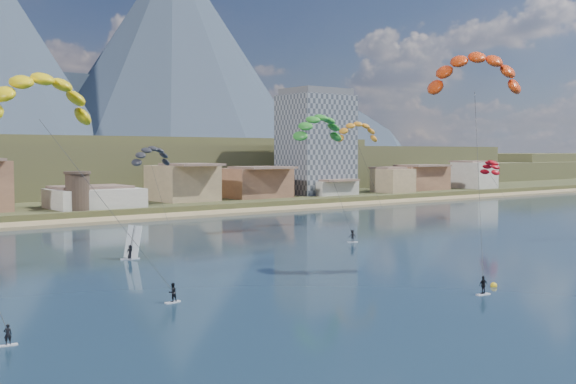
{
  "coord_description": "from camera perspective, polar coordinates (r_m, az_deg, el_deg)",
  "views": [
    {
      "loc": [
        -50.6,
        -33.48,
        14.8
      ],
      "look_at": [
        0.0,
        32.0,
        10.0
      ],
      "focal_mm": 42.99,
      "sensor_mm": 36.0,
      "label": 1
    }
  ],
  "objects": [
    {
      "name": "watchtower",
      "position": [
        157.84,
        -17.02,
        0.11
      ],
      "size": [
        5.82,
        5.82,
        8.6
      ],
      "color": "#47382D",
      "rests_on": "ground"
    },
    {
      "name": "ground",
      "position": [
        62.45,
        18.59,
        -10.56
      ],
      "size": [
        2400.0,
        2400.0,
        0.0
      ],
      "primitive_type": "plane",
      "color": "#0E2032",
      "rests_on": "ground"
    },
    {
      "name": "kitesurfer_yellow",
      "position": [
        79.69,
        -19.88,
        7.86
      ],
      "size": [
        14.84,
        19.16,
        26.96
      ],
      "color": "silver",
      "rests_on": "ground"
    },
    {
      "name": "beach",
      "position": [
        149.08,
        -17.69,
        -2.44
      ],
      "size": [
        2200.0,
        12.0,
        0.9
      ],
      "color": "tan",
      "rests_on": "ground"
    },
    {
      "name": "distant_kite_dark",
      "position": [
        117.79,
        -11.24,
        3.2
      ],
      "size": [
        7.95,
        6.21,
        17.36
      ],
      "color": "#262626",
      "rests_on": "ground"
    },
    {
      "name": "foothills",
      "position": [
        275.84,
        -22.36,
        1.88
      ],
      "size": [
        940.0,
        210.0,
        18.0
      ],
      "color": "brown",
      "rests_on": "ground"
    },
    {
      "name": "buoy",
      "position": [
        79.7,
        16.65,
        -7.43
      ],
      "size": [
        0.73,
        0.73,
        0.73
      ],
      "color": "yellow",
      "rests_on": "ground"
    },
    {
      "name": "kitesurfer_green",
      "position": [
        127.68,
        2.55,
        5.59
      ],
      "size": [
        12.08,
        18.37,
        24.86
      ],
      "color": "silver",
      "rests_on": "ground"
    },
    {
      "name": "windsurfer",
      "position": [
        97.8,
        -12.84,
        -4.59
      ],
      "size": [
        2.75,
        3.0,
        4.65
      ],
      "color": "silver",
      "rests_on": "ground"
    },
    {
      "name": "distant_kite_red",
      "position": [
        160.47,
        16.37,
        2.15
      ],
      "size": [
        6.32,
        7.93,
        14.83
      ],
      "color": "#262626",
      "rests_on": "ground"
    },
    {
      "name": "distant_kite_orange",
      "position": [
        140.35,
        5.72,
        5.24
      ],
      "size": [
        10.05,
        7.14,
        22.4
      ],
      "color": "#262626",
      "rests_on": "ground"
    },
    {
      "name": "kitesurfer_orange",
      "position": [
        90.04,
        15.21,
        9.91
      ],
      "size": [
        18.85,
        16.81,
        29.88
      ],
      "color": "silver",
      "rests_on": "ground"
    },
    {
      "name": "apartment_tower",
      "position": [
        210.88,
        2.33,
        4.14
      ],
      "size": [
        20.0,
        16.0,
        32.0
      ],
      "color": "gray",
      "rests_on": "ground"
    }
  ]
}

